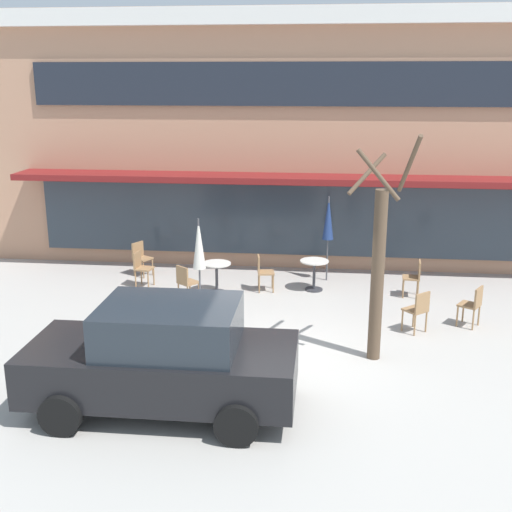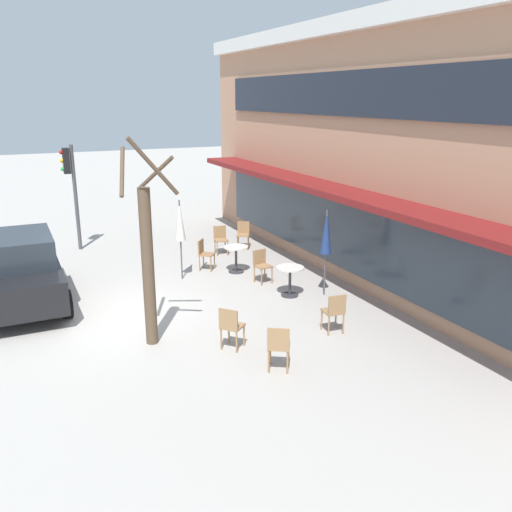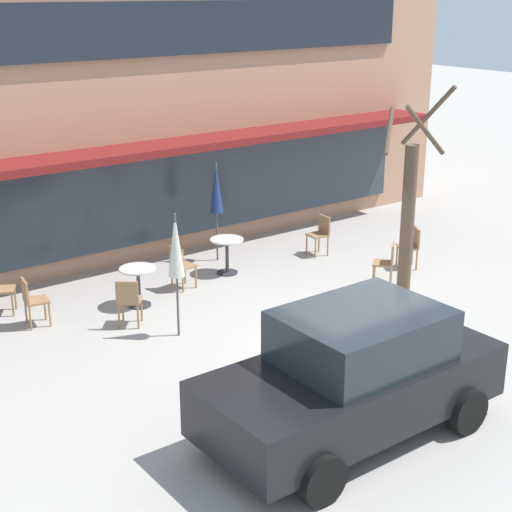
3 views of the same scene
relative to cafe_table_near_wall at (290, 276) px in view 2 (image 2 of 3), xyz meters
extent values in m
plane|color=#ADA8A0|center=(-0.58, -4.13, -0.52)|extent=(80.00, 80.00, 0.00)
cube|color=tan|center=(-0.58, 5.87, 2.89)|extent=(17.46, 8.00, 6.82)
cube|color=silver|center=(-0.58, 1.75, 6.05)|extent=(17.46, 0.24, 0.44)
cube|color=maroon|center=(-0.58, 1.32, 2.03)|extent=(14.84, 1.10, 0.16)
cube|color=#1E232D|center=(-0.58, 1.81, 4.39)|extent=(13.97, 0.10, 1.10)
cube|color=#2D3842|center=(-0.58, 1.81, 0.83)|extent=(13.97, 0.10, 1.90)
cylinder|color=#333338|center=(0.00, 0.00, -0.50)|extent=(0.44, 0.44, 0.03)
cylinder|color=#333338|center=(0.00, 0.00, -0.14)|extent=(0.07, 0.07, 0.70)
cylinder|color=silver|center=(0.00, 0.00, 0.23)|extent=(0.70, 0.70, 0.03)
cylinder|color=#333338|center=(-2.35, -0.47, -0.50)|extent=(0.44, 0.44, 0.03)
cylinder|color=#333338|center=(-2.35, -0.47, -0.14)|extent=(0.07, 0.07, 0.70)
cylinder|color=silver|center=(-2.35, -0.47, 0.23)|extent=(0.70, 0.70, 0.03)
cylinder|color=#4C4C51|center=(0.31, 0.83, 0.58)|extent=(0.04, 0.04, 2.20)
cone|color=navy|center=(0.31, 0.83, 1.13)|extent=(0.28, 0.28, 1.10)
cylinder|color=#4C4C51|center=(-2.45, -2.06, 0.58)|extent=(0.04, 0.04, 2.20)
cone|color=silver|center=(-2.45, -2.06, 1.13)|extent=(0.28, 0.28, 1.10)
cylinder|color=#9E754C|center=(3.06, -2.07, -0.29)|extent=(0.04, 0.04, 0.45)
cylinder|color=#9E754C|center=(3.24, -1.78, -0.29)|extent=(0.04, 0.04, 0.45)
cylinder|color=#9E754C|center=(3.35, -2.25, -0.29)|extent=(0.04, 0.04, 0.45)
cylinder|color=#9E754C|center=(3.53, -1.96, -0.29)|extent=(0.04, 0.04, 0.45)
cube|color=#9E754C|center=(3.29, -2.02, -0.05)|extent=(0.55, 0.55, 0.04)
cube|color=#9E754C|center=(3.45, -2.11, 0.17)|extent=(0.24, 0.36, 0.40)
cylinder|color=#9E754C|center=(-4.29, 0.77, -0.29)|extent=(0.04, 0.04, 0.45)
cylinder|color=#9E754C|center=(-4.45, 0.47, -0.29)|extent=(0.04, 0.04, 0.45)
cylinder|color=#9E754C|center=(-4.59, 0.93, -0.29)|extent=(0.04, 0.04, 0.45)
cylinder|color=#9E754C|center=(-4.75, 0.63, -0.29)|extent=(0.04, 0.04, 0.45)
cube|color=#9E754C|center=(-4.52, 0.70, -0.05)|extent=(0.54, 0.54, 0.04)
cube|color=#9E754C|center=(-4.68, 0.78, 0.17)|extent=(0.23, 0.37, 0.40)
cylinder|color=#9E754C|center=(-4.04, -0.04, -0.29)|extent=(0.04, 0.04, 0.45)
cylinder|color=#9E754C|center=(-4.09, -0.38, -0.29)|extent=(0.04, 0.04, 0.45)
cylinder|color=#9E754C|center=(-4.37, 0.01, -0.29)|extent=(0.04, 0.04, 0.45)
cylinder|color=#9E754C|center=(-4.43, -0.33, -0.29)|extent=(0.04, 0.04, 0.45)
cube|color=#9E754C|center=(-4.23, -0.18, -0.05)|extent=(0.46, 0.46, 0.04)
cube|color=#9E754C|center=(-4.41, -0.16, 0.17)|extent=(0.10, 0.40, 0.40)
cylinder|color=#9E754C|center=(-2.93, -0.91, -0.29)|extent=(0.04, 0.04, 0.45)
cylinder|color=#9E754C|center=(-2.66, -1.13, -0.29)|extent=(0.04, 0.04, 0.45)
cylinder|color=#9E754C|center=(-3.14, -1.18, -0.29)|extent=(0.04, 0.04, 0.45)
cylinder|color=#9E754C|center=(-2.87, -1.39, -0.29)|extent=(0.04, 0.04, 0.45)
cube|color=#9E754C|center=(-2.90, -1.15, -0.05)|extent=(0.56, 0.56, 0.04)
cube|color=#9E754C|center=(-3.01, -1.29, 0.17)|extent=(0.34, 0.28, 0.40)
cylinder|color=#9E754C|center=(-1.03, 0.01, -0.29)|extent=(0.04, 0.04, 0.45)
cylinder|color=#9E754C|center=(-0.98, -0.32, -0.29)|extent=(0.04, 0.04, 0.45)
cylinder|color=#9E754C|center=(-1.37, -0.04, -0.29)|extent=(0.04, 0.04, 0.45)
cylinder|color=#9E754C|center=(-1.32, -0.37, -0.29)|extent=(0.04, 0.04, 0.45)
cube|color=#9E754C|center=(-1.18, -0.18, -0.05)|extent=(0.46, 0.46, 0.04)
cube|color=#9E754C|center=(-1.35, -0.21, 0.17)|extent=(0.10, 0.40, 0.40)
cylinder|color=#9E754C|center=(2.13, -0.37, -0.29)|extent=(0.04, 0.04, 0.45)
cylinder|color=#9E754C|center=(2.16, -0.04, -0.29)|extent=(0.04, 0.04, 0.45)
cylinder|color=#9E754C|center=(2.46, -0.41, -0.29)|extent=(0.04, 0.04, 0.45)
cylinder|color=#9E754C|center=(2.50, -0.07, -0.29)|extent=(0.04, 0.04, 0.45)
cube|color=#9E754C|center=(2.31, -0.22, -0.05)|extent=(0.44, 0.44, 0.04)
cube|color=#9E754C|center=(2.49, -0.24, 0.17)|extent=(0.08, 0.40, 0.40)
cylinder|color=#9E754C|center=(1.88, -2.43, -0.29)|extent=(0.04, 0.04, 0.45)
cylinder|color=#9E754C|center=(2.14, -2.21, -0.29)|extent=(0.04, 0.04, 0.45)
cylinder|color=#9E754C|center=(2.10, -2.69, -0.29)|extent=(0.04, 0.04, 0.45)
cylinder|color=#9E754C|center=(2.36, -2.46, -0.29)|extent=(0.04, 0.04, 0.45)
cube|color=#9E754C|center=(2.12, -2.45, -0.05)|extent=(0.56, 0.56, 0.04)
cube|color=#9E754C|center=(2.24, -2.58, 0.17)|extent=(0.33, 0.29, 0.40)
cube|color=black|center=(-2.25, -6.16, 0.18)|extent=(4.20, 1.81, 0.76)
cube|color=#232B33|center=(-2.10, -6.16, 0.90)|extent=(2.10, 1.60, 0.68)
cylinder|color=black|center=(-3.56, -5.26, -0.20)|extent=(0.64, 0.22, 0.64)
cylinder|color=black|center=(-0.95, -5.25, -0.20)|extent=(0.64, 0.22, 0.64)
cylinder|color=brown|center=(1.20, -3.85, 1.08)|extent=(0.24, 0.24, 3.20)
cylinder|color=brown|center=(1.66, -3.75, 3.12)|extent=(0.29, 0.98, 1.12)
cylinder|color=brown|center=(0.95, -3.53, 2.91)|extent=(0.72, 0.60, 0.71)
cylinder|color=brown|center=(1.09, -4.20, 2.99)|extent=(0.78, 0.31, 0.87)
cylinder|color=#47474C|center=(-6.78, -4.18, 1.18)|extent=(0.12, 0.12, 3.40)
cube|color=black|center=(-6.78, -4.36, 2.38)|extent=(0.26, 0.20, 0.80)
sphere|color=red|center=(-6.78, -4.49, 2.65)|extent=(0.13, 0.13, 0.13)
sphere|color=gold|center=(-6.78, -4.49, 2.39)|extent=(0.13, 0.13, 0.13)
sphere|color=green|center=(-6.78, -4.49, 2.13)|extent=(0.13, 0.13, 0.13)
camera|label=1|loc=(0.21, -15.12, 4.60)|focal=45.00mm
camera|label=2|loc=(11.29, -6.22, 4.33)|focal=38.00mm
camera|label=3|loc=(-8.79, -12.82, 5.22)|focal=55.00mm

